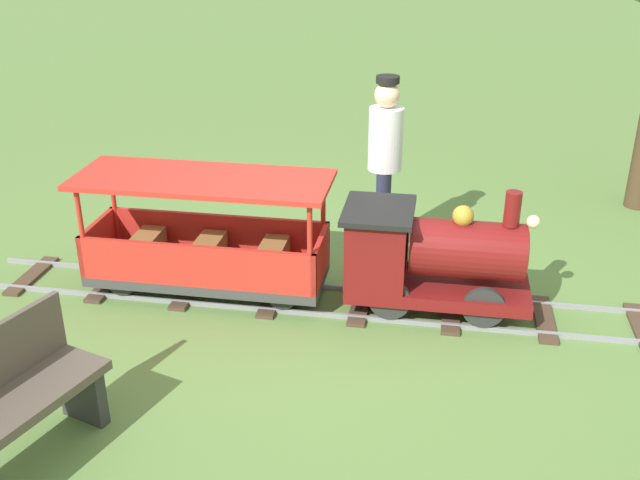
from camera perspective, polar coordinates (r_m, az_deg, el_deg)
name	(u,v)px	position (r m, az deg, el deg)	size (l,w,h in m)	color
ground_plane	(313,301)	(6.00, -0.53, -4.74)	(60.00, 60.00, 0.00)	#608442
track	(317,300)	(5.99, -0.24, -4.63)	(0.70, 5.70, 0.04)	gray
locomotive	(428,256)	(5.70, 8.36, -1.20)	(0.66, 1.45, 1.00)	maroon
passenger_car	(207,246)	(6.00, -8.73, -0.46)	(0.76, 2.00, 0.97)	#3F3F3F
conductor_person	(385,152)	(6.50, 5.04, 6.77)	(0.30, 0.30, 1.62)	#282D47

